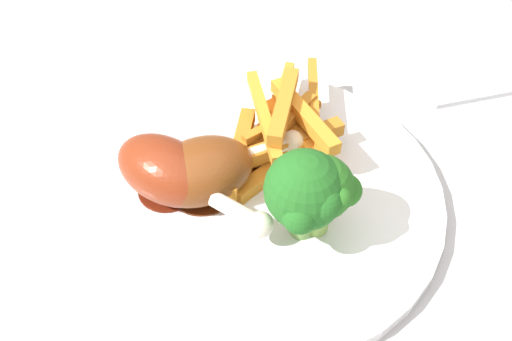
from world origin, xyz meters
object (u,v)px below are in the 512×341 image
at_px(dining_table, 215,288).
at_px(chicken_drumstick_near, 200,171).
at_px(dinner_plate, 256,193).
at_px(broccoli_floret_front, 305,193).
at_px(broccoli_floret_middle, 321,189).
at_px(chicken_drumstick_far, 170,173).
at_px(carrot_fries_pile, 281,130).

height_order(dining_table, chicken_drumstick_near, chicken_drumstick_near).
bearing_deg(dinner_plate, broccoli_floret_front, -64.37).
height_order(broccoli_floret_middle, chicken_drumstick_far, broccoli_floret_middle).
height_order(carrot_fries_pile, chicken_drumstick_near, carrot_fries_pile).
bearing_deg(broccoli_floret_front, dinner_plate, 115.63).
height_order(chicken_drumstick_near, chicken_drumstick_far, chicken_drumstick_far).
xyz_separation_m(dining_table, broccoli_floret_front, (0.06, -0.03, 0.16)).
bearing_deg(chicken_drumstick_far, chicken_drumstick_near, -3.28).
height_order(broccoli_floret_front, broccoli_floret_middle, broccoli_floret_front).
relative_size(broccoli_floret_front, carrot_fries_pile, 0.53).
xyz_separation_m(dining_table, chicken_drumstick_far, (-0.02, 0.02, 0.13)).
bearing_deg(broccoli_floret_middle, broccoli_floret_front, -166.08).
height_order(broccoli_floret_middle, carrot_fries_pile, broccoli_floret_middle).
bearing_deg(broccoli_floret_front, broccoli_floret_middle, 13.92).
relative_size(dinner_plate, carrot_fries_pile, 2.06).
xyz_separation_m(dining_table, chicken_drumstick_near, (-0.00, 0.02, 0.13)).
bearing_deg(broccoli_floret_front, chicken_drumstick_near, 139.33).
xyz_separation_m(broccoli_floret_middle, chicken_drumstick_near, (-0.08, 0.05, -0.02)).
xyz_separation_m(dinner_plate, chicken_drumstick_near, (-0.04, 0.01, 0.03)).
distance_m(broccoli_floret_front, carrot_fries_pile, 0.09).
height_order(broccoli_floret_front, chicken_drumstick_far, broccoli_floret_front).
distance_m(dinner_plate, chicken_drumstick_far, 0.07).
bearing_deg(chicken_drumstick_near, chicken_drumstick_far, 176.72).
bearing_deg(dinner_plate, chicken_drumstick_far, 173.05).
xyz_separation_m(carrot_fries_pile, chicken_drumstick_far, (-0.09, -0.03, 0.00)).
bearing_deg(carrot_fries_pile, broccoli_floret_middle, -84.71).
height_order(dining_table, carrot_fries_pile, carrot_fries_pile).
relative_size(dining_table, broccoli_floret_front, 15.89).
relative_size(dinner_plate, broccoli_floret_middle, 4.29).
xyz_separation_m(broccoli_floret_front, carrot_fries_pile, (0.00, 0.09, -0.03)).
xyz_separation_m(dinner_plate, chicken_drumstick_far, (-0.06, 0.01, 0.03)).
bearing_deg(chicken_drumstick_near, carrot_fries_pile, 25.17).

